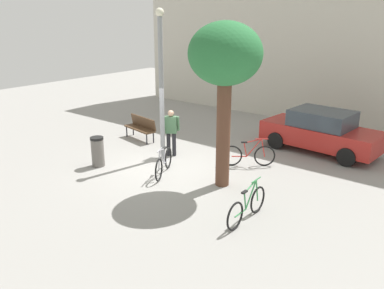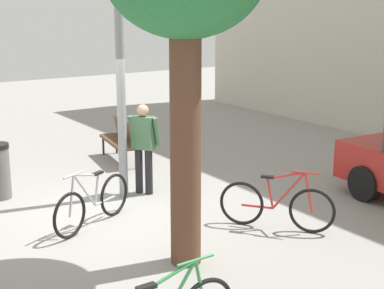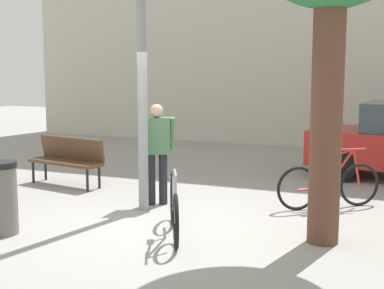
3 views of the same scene
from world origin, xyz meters
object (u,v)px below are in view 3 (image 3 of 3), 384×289
Objects in this scene: bicycle_silver at (174,208)px; trash_bin at (2,198)px; park_bench at (68,157)px; bicycle_red at (330,185)px; person_by_lamppost at (157,147)px; lamppost at (142,33)px.

bicycle_silver is 1.63× the size of trash_bin.
trash_bin reaches higher than park_bench.
trash_bin is (-3.92, -3.13, 0.12)m from bicycle_red.
person_by_lamppost is at bearing -162.83° from bicycle_red.
person_by_lamppost is 2.41m from park_bench.
person_by_lamppost is 1.87m from bicycle_silver.
bicycle_silver is 1.11× the size of bicycle_red.
person_by_lamppost reaches higher than trash_bin.
trash_bin is at bearing -122.05° from lamppost.
lamppost is 3.07× the size of bicycle_silver.
person_by_lamppost is at bearing 83.36° from lamppost.
trash_bin is at bearing -141.41° from bicycle_red.
bicycle_red is (4.94, 0.10, -0.16)m from park_bench.
park_bench is 1.65× the size of trash_bin.
park_bench is 4.95m from bicycle_red.
bicycle_silver is at bearing -34.35° from park_bench.
park_bench is at bearing -178.82° from bicycle_red.
person_by_lamppost is 2.87m from bicycle_red.
park_bench is 1.13× the size of bicycle_red.
bicycle_silver is (0.97, -1.48, -0.58)m from person_by_lamppost.
trash_bin reaches higher than bicycle_silver.
person_by_lamppost is 1.02× the size of bicycle_silver.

